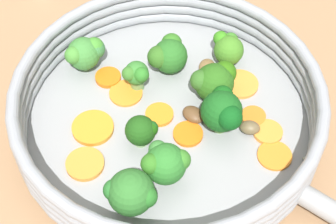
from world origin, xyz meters
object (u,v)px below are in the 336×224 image
(skillet, at_px, (168,123))
(carrot_slice_2, at_px, (268,132))
(carrot_slice_4, at_px, (93,128))
(broccoli_floret_6, at_px, (165,163))
(carrot_slice_6, at_px, (85,164))
(broccoli_floret_1, at_px, (223,111))
(broccoli_floret_3, at_px, (131,193))
(carrot_slice_3, at_px, (161,112))
(broccoli_floret_5, at_px, (168,55))
(broccoli_floret_0, at_px, (228,48))
(broccoli_floret_4, at_px, (142,131))
(mushroom_piece_0, at_px, (193,115))
(carrot_slice_1, at_px, (240,84))
(broccoli_floret_2, at_px, (214,81))
(mushroom_piece_1, at_px, (204,66))
(mushroom_piece_2, at_px, (250,128))
(broccoli_floret_7, at_px, (136,74))
(carrot_slice_9, at_px, (275,156))
(broccoli_floret_8, at_px, (86,52))
(carrot_slice_0, at_px, (108,77))
(carrot_slice_8, at_px, (188,134))
(carrot_slice_5, at_px, (126,93))
(carrot_slice_7, at_px, (253,117))

(skillet, relative_size, carrot_slice_2, 9.98)
(carrot_slice_4, distance_m, broccoli_floret_6, 0.11)
(carrot_slice_6, bearing_deg, skillet, -23.52)
(broccoli_floret_1, relative_size, broccoli_floret_3, 0.94)
(carrot_slice_3, distance_m, broccoli_floret_5, 0.07)
(broccoli_floret_0, distance_m, broccoli_floret_5, 0.07)
(broccoli_floret_4, relative_size, mushroom_piece_0, 1.42)
(carrot_slice_1, height_order, carrot_slice_6, carrot_slice_6)
(carrot_slice_6, distance_m, broccoli_floret_2, 0.17)
(mushroom_piece_1, bearing_deg, mushroom_piece_2, -121.05)
(carrot_slice_6, distance_m, mushroom_piece_0, 0.13)
(broccoli_floret_7, bearing_deg, skillet, -109.91)
(carrot_slice_6, relative_size, carrot_slice_9, 1.10)
(carrot_slice_6, distance_m, broccoli_floret_1, 0.16)
(broccoli_floret_3, height_order, broccoli_floret_8, broccoli_floret_3)
(carrot_slice_4, xyz_separation_m, mushroom_piece_1, (0.14, -0.06, 0.00))
(mushroom_piece_0, bearing_deg, carrot_slice_0, 91.86)
(carrot_slice_4, bearing_deg, broccoli_floret_6, -96.35)
(carrot_slice_8, distance_m, mushroom_piece_2, 0.07)
(carrot_slice_1, distance_m, carrot_slice_5, 0.13)
(carrot_slice_0, relative_size, broccoli_floret_5, 0.60)
(carrot_slice_9, relative_size, mushroom_piece_0, 1.39)
(skillet, height_order, carrot_slice_9, carrot_slice_9)
(carrot_slice_7, relative_size, broccoli_floret_5, 0.55)
(carrot_slice_9, bearing_deg, carrot_slice_6, 125.39)
(carrot_slice_7, relative_size, broccoli_floret_4, 0.74)
(carrot_slice_7, bearing_deg, mushroom_piece_2, -165.52)
(skillet, bearing_deg, broccoli_floret_8, 82.77)
(broccoli_floret_3, distance_m, mushroom_piece_1, 0.21)
(carrot_slice_1, distance_m, broccoli_floret_3, 0.21)
(carrot_slice_7, distance_m, broccoli_floret_7, 0.14)
(broccoli_floret_5, relative_size, mushroom_piece_0, 1.90)
(carrot_slice_4, distance_m, carrot_slice_6, 0.05)
(skillet, distance_m, broccoli_floret_0, 0.12)
(broccoli_floret_0, distance_m, broccoli_floret_3, 0.23)
(carrot_slice_7, height_order, broccoli_floret_6, broccoli_floret_6)
(carrot_slice_8, relative_size, broccoli_floret_1, 0.62)
(broccoli_floret_0, bearing_deg, mushroom_piece_0, -174.31)
(carrot_slice_9, distance_m, broccoli_floret_2, 0.11)
(carrot_slice_7, bearing_deg, broccoli_floret_2, 85.39)
(broccoli_floret_4, bearing_deg, broccoli_floret_6, -120.15)
(carrot_slice_2, distance_m, carrot_slice_8, 0.09)
(carrot_slice_3, height_order, broccoli_floret_2, broccoli_floret_2)
(carrot_slice_6, xyz_separation_m, mushroom_piece_0, (0.12, -0.06, 0.00))
(carrot_slice_7, relative_size, broccoli_floret_7, 0.70)
(carrot_slice_6, xyz_separation_m, broccoli_floret_1, (0.12, -0.10, 0.03))
(carrot_slice_8, relative_size, mushroom_piece_0, 1.24)
(carrot_slice_0, distance_m, broccoli_floret_6, 0.16)
(broccoli_floret_5, xyz_separation_m, broccoli_floret_7, (-0.05, 0.01, -0.00))
(skillet, xyz_separation_m, mushroom_piece_0, (0.02, -0.02, 0.01))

